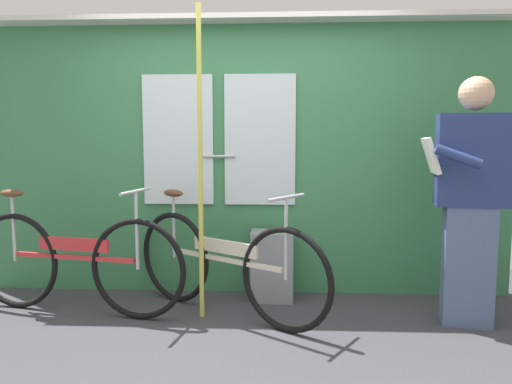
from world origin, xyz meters
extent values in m
cube|color=#38383D|center=(0.00, 0.00, -0.02)|extent=(5.57, 3.82, 0.04)
cube|color=#387A4C|center=(0.00, 1.11, 1.14)|extent=(4.57, 0.08, 2.29)
cube|color=silver|center=(-0.55, 1.06, 1.33)|extent=(0.60, 0.02, 1.10)
cube|color=silver|center=(0.15, 1.06, 1.33)|extent=(0.60, 0.02, 1.10)
cylinder|color=#B2B2B7|center=(-0.20, 1.04, 1.19)|extent=(0.28, 0.02, 0.02)
cube|color=silver|center=(0.00, 1.01, 2.31)|extent=(4.57, 0.28, 0.04)
torus|color=black|center=(-0.72, 0.39, 0.38)|extent=(0.75, 0.18, 0.76)
torus|color=black|center=(-1.76, 0.58, 0.38)|extent=(0.75, 0.18, 0.76)
cube|color=red|center=(-1.24, 0.48, 0.44)|extent=(0.99, 0.22, 0.03)
cube|color=red|center=(-1.24, 0.48, 0.54)|extent=(0.58, 0.14, 0.10)
cylinder|color=#B7B7BC|center=(-1.76, 0.58, 0.65)|extent=(0.02, 0.02, 0.54)
ellipsoid|color=brown|center=(-1.76, 0.58, 0.92)|extent=(0.21, 0.13, 0.06)
cylinder|color=#B7B7BC|center=(-0.72, 0.39, 0.67)|extent=(0.02, 0.02, 0.58)
cylinder|color=#B7B7BC|center=(-0.72, 0.39, 0.96)|extent=(0.11, 0.44, 0.02)
torus|color=black|center=(0.36, 0.20, 0.37)|extent=(0.64, 0.45, 0.74)
torus|color=black|center=(-0.54, 0.80, 0.37)|extent=(0.64, 0.45, 0.74)
cube|color=beige|center=(-0.09, 0.50, 0.43)|extent=(0.88, 0.60, 0.03)
cube|color=beige|center=(-0.09, 0.50, 0.53)|extent=(0.51, 0.35, 0.10)
cylinder|color=#B7B7BC|center=(-0.54, 0.80, 0.64)|extent=(0.02, 0.02, 0.53)
ellipsoid|color=brown|center=(-0.54, 0.80, 0.90)|extent=(0.22, 0.19, 0.06)
cylinder|color=#B7B7BC|center=(0.36, 0.20, 0.66)|extent=(0.02, 0.02, 0.57)
cylinder|color=#B7B7BC|center=(0.36, 0.20, 0.94)|extent=(0.26, 0.38, 0.02)
cube|color=slate|center=(1.66, 0.40, 0.43)|extent=(0.36, 0.23, 0.86)
cube|color=navy|center=(1.66, 0.40, 1.18)|extent=(0.51, 0.28, 0.65)
sphere|color=tan|center=(1.66, 0.40, 1.64)|extent=(0.23, 0.23, 0.23)
cube|color=silver|center=(1.39, 0.44, 1.22)|extent=(0.16, 0.35, 0.26)
cylinder|color=navy|center=(1.49, 0.21, 1.22)|extent=(0.31, 0.12, 0.17)
cylinder|color=navy|center=(1.56, 0.64, 1.22)|extent=(0.31, 0.12, 0.17)
cube|color=gray|center=(0.26, 0.89, 0.29)|extent=(0.35, 0.28, 0.57)
cylinder|color=#C6C14C|center=(-0.26, 0.46, 1.14)|extent=(0.04, 0.04, 2.29)
camera|label=1|loc=(0.31, -2.98, 1.32)|focal=33.27mm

